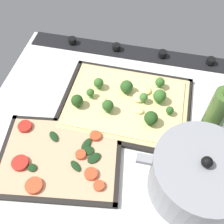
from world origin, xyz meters
The scene contains 8 objects.
ground_plane centered at (0.00, 0.00, -1.50)cm, with size 81.15×73.32×3.00cm, color silver.
stove_control_panel centered at (0.00, -33.16, 0.55)cm, with size 77.91×7.00×2.60cm.
baking_tray_front centered at (0.42, -9.75, 0.36)cm, with size 38.23×28.81×1.30cm.
broccoli_pizza centered at (0.04, -9.85, 1.87)cm, with size 35.81×26.38×5.77cm.
baking_tray_back centered at (13.91, 11.08, 0.38)cm, with size 34.83×28.23×1.30cm.
veggie_pizza_back centered at (13.92, 11.23, 1.10)cm, with size 32.11×25.51×1.90cm.
cooking_pot centered at (-19.79, 11.61, 6.79)cm, with size 28.22×21.44×15.89cm.
oil_bottle centered at (-23.65, -5.54, 9.07)cm, with size 5.47×5.47×21.87cm.
Camera 1 is at (-5.89, 37.61, 63.63)cm, focal length 42.16 mm.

